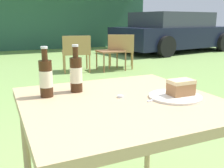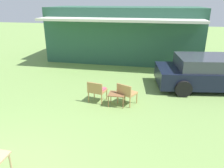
{
  "view_description": "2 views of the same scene",
  "coord_description": "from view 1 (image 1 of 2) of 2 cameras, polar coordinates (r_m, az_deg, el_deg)",
  "views": [
    {
      "loc": [
        -0.5,
        -1.02,
        1.07
      ],
      "look_at": [
        0.0,
        0.1,
        0.77
      ],
      "focal_mm": 42.0,
      "sensor_mm": 36.0,
      "label": 1
    },
    {
      "loc": [
        2.96,
        -2.52,
        3.38
      ],
      "look_at": [
        1.69,
        3.78,
        0.9
      ],
      "focal_mm": 35.0,
      "sensor_mm": 36.0,
      "label": 2
    }
  ],
  "objects": [
    {
      "name": "cabin_building",
      "position": [
        11.61,
        -16.9,
        15.49
      ],
      "size": [
        8.56,
        4.43,
        3.02
      ],
      "color": "#2D5B47",
      "rests_on": "ground_plane"
    },
    {
      "name": "parked_car",
      "position": [
        9.43,
        13.43,
        10.83
      ],
      "size": [
        4.59,
        2.6,
        1.31
      ],
      "rotation": [
        0.0,
        0.0,
        0.15
      ],
      "color": "black",
      "rests_on": "ground_plane"
    },
    {
      "name": "wicker_chair_cushioned",
      "position": [
        5.55,
        -7.82,
        7.29
      ],
      "size": [
        0.65,
        0.59,
        0.76
      ],
      "rotation": [
        0.0,
        0.0,
        2.95
      ],
      "color": "#B2844C",
      "rests_on": "ground_plane"
    },
    {
      "name": "wicker_chair_plain",
      "position": [
        5.92,
        1.96,
        7.79
      ],
      "size": [
        0.72,
        0.69,
        0.76
      ],
      "rotation": [
        0.0,
        0.0,
        2.68
      ],
      "color": "#B2844C",
      "rests_on": "ground_plane"
    },
    {
      "name": "garden_side_table",
      "position": [
        5.69,
        -0.25,
        6.81
      ],
      "size": [
        0.55,
        0.47,
        0.43
      ],
      "color": "brown",
      "rests_on": "ground_plane"
    },
    {
      "name": "patio_table",
      "position": [
        1.21,
        1.95,
        -6.42
      ],
      "size": [
        0.87,
        0.84,
        0.72
      ],
      "color": "tan",
      "rests_on": "ground_plane"
    },
    {
      "name": "cake_on_plate",
      "position": [
        1.25,
        14.18,
        -1.64
      ],
      "size": [
        0.24,
        0.24,
        0.08
      ],
      "color": "silver",
      "rests_on": "patio_table"
    },
    {
      "name": "cola_bottle_near",
      "position": [
        1.31,
        -7.83,
        2.24
      ],
      "size": [
        0.06,
        0.06,
        0.24
      ],
      "color": "#381E0F",
      "rests_on": "patio_table"
    },
    {
      "name": "cola_bottle_far",
      "position": [
        1.25,
        -14.2,
        1.38
      ],
      "size": [
        0.06,
        0.06,
        0.24
      ],
      "color": "#381E0F",
      "rests_on": "patio_table"
    },
    {
      "name": "fork",
      "position": [
        1.22,
        10.45,
        -3.06
      ],
      "size": [
        0.16,
        0.05,
        0.01
      ],
      "color": "silver",
      "rests_on": "patio_table"
    },
    {
      "name": "loose_bottle_cap",
      "position": [
        1.22,
        1.82,
        -2.72
      ],
      "size": [
        0.03,
        0.03,
        0.01
      ],
      "color": "silver",
      "rests_on": "patio_table"
    }
  ]
}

